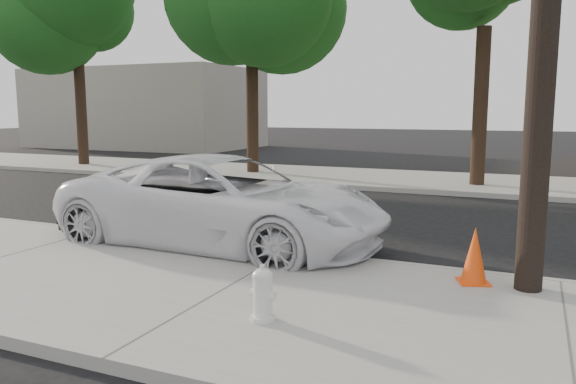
# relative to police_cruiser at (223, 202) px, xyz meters

# --- Properties ---
(ground) EXTENTS (120.00, 120.00, 0.00)m
(ground) POSITION_rel_police_cruiser_xyz_m (1.44, 1.80, -0.82)
(ground) COLOR black
(ground) RESTS_ON ground
(near_sidewalk) EXTENTS (90.00, 4.40, 0.15)m
(near_sidewalk) POSITION_rel_police_cruiser_xyz_m (1.44, -2.50, -0.75)
(near_sidewalk) COLOR gray
(near_sidewalk) RESTS_ON ground
(far_sidewalk) EXTENTS (90.00, 5.00, 0.15)m
(far_sidewalk) POSITION_rel_police_cruiser_xyz_m (1.44, 10.30, -0.75)
(far_sidewalk) COLOR gray
(far_sidewalk) RESTS_ON ground
(curb_near) EXTENTS (90.00, 0.12, 0.16)m
(curb_near) POSITION_rel_police_cruiser_xyz_m (1.44, -0.30, -0.75)
(curb_near) COLOR #9E9B93
(curb_near) RESTS_ON ground
(building_far) EXTENTS (14.00, 8.00, 5.00)m
(building_far) POSITION_rel_police_cruiser_xyz_m (-18.56, 21.80, 1.68)
(building_far) COLOR gray
(building_far) RESTS_ON ground
(tree_a) EXTENTS (4.65, 4.50, 9.00)m
(tree_a) POSITION_rel_police_cruiser_xyz_m (-12.36, 9.65, 5.71)
(tree_a) COLOR black
(tree_a) RESTS_ON far_sidewalk
(tree_b) EXTENTS (4.34, 4.20, 8.45)m
(tree_b) POSITION_rel_police_cruiser_xyz_m (-4.38, 9.86, 5.33)
(tree_b) COLOR black
(tree_b) RESTS_ON far_sidewalk
(police_cruiser) EXTENTS (6.01, 2.92, 1.65)m
(police_cruiser) POSITION_rel_police_cruiser_xyz_m (0.00, 0.00, 0.00)
(police_cruiser) COLOR white
(police_cruiser) RESTS_ON ground
(fire_hydrant) EXTENTS (0.31, 0.28, 0.59)m
(fire_hydrant) POSITION_rel_police_cruiser_xyz_m (2.38, -3.24, -0.39)
(fire_hydrant) COLOR silver
(fire_hydrant) RESTS_ON near_sidewalk
(traffic_cone) EXTENTS (0.50, 0.50, 0.76)m
(traffic_cone) POSITION_rel_police_cruiser_xyz_m (4.36, -0.89, -0.31)
(traffic_cone) COLOR #FF490D
(traffic_cone) RESTS_ON near_sidewalk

